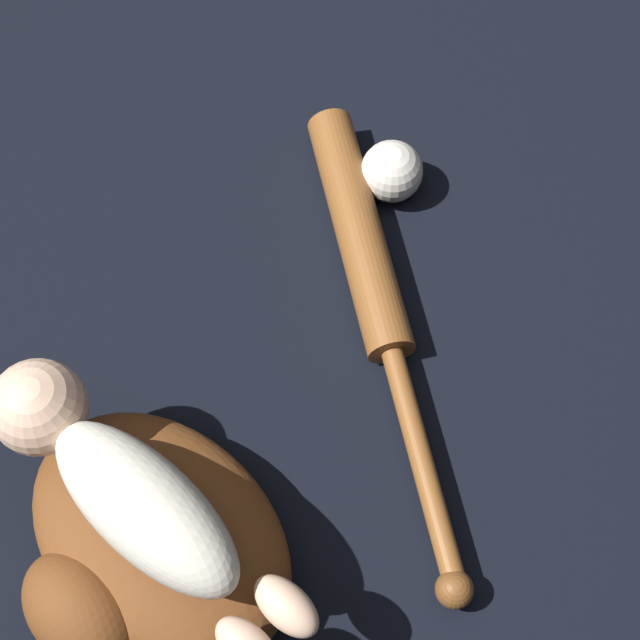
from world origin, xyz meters
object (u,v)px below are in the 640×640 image
at_px(baseball_glove, 148,548).
at_px(baby_figure, 124,487).
at_px(baseball, 392,171).
at_px(baseball_bat, 371,276).

height_order(baseball_glove, baby_figure, baby_figure).
bearing_deg(baseball_glove, baby_figure, -53.10).
xyz_separation_m(baseball_glove, baby_figure, (0.02, -0.03, 0.10)).
height_order(baseball_glove, baseball, baseball_glove).
relative_size(baseball_glove, baseball, 4.85).
relative_size(baseball_glove, baseball_bat, 0.69).
bearing_deg(baseball, baby_figure, 77.85).
distance_m(baby_figure, baseball_bat, 0.40).
bearing_deg(baby_figure, baseball_glove, 126.90).
bearing_deg(baseball, baseball_glove, 80.62).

